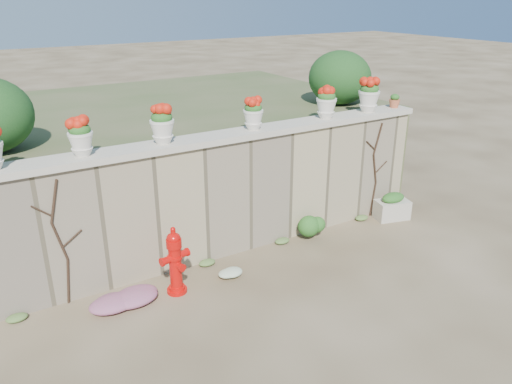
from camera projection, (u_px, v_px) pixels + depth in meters
ground at (283, 301)px, 7.31m from camera, size 80.00×80.00×0.00m
stone_wall at (224, 198)px, 8.36m from camera, size 8.00×0.40×2.00m
wall_cap at (222, 137)px, 7.97m from camera, size 8.10×0.52×0.10m
raised_fill at (156, 150)px, 10.90m from camera, size 9.00×6.00×2.00m
back_shrub_right at (340, 78)px, 10.38m from camera, size 1.30×1.30×1.10m
vine_left at (61, 242)px, 6.91m from camera, size 0.60×0.04×1.91m
vine_right at (375, 169)px, 9.75m from camera, size 0.60×0.04×1.91m
fire_hydrant at (175, 260)px, 7.33m from camera, size 0.47×0.33×1.07m
planter_box at (392, 207)px, 9.88m from camera, size 0.73×0.53×0.54m
green_shrub at (315, 224)px, 9.03m from camera, size 0.62×0.56×0.59m
magenta_clump at (123, 297)px, 7.19m from camera, size 0.90×0.60×0.24m
white_flowers at (230, 273)px, 7.85m from camera, size 0.53×0.43×0.19m
urn_pot_1 at (80, 137)px, 6.81m from camera, size 0.34×0.34×0.53m
urn_pot_2 at (162, 125)px, 7.37m from camera, size 0.36×0.36×0.57m
urn_pot_3 at (253, 114)px, 8.14m from camera, size 0.33×0.33×0.52m
urn_pot_4 at (326, 102)px, 8.86m from camera, size 0.36×0.36×0.57m
urn_pot_5 at (369, 95)px, 9.34m from camera, size 0.40×0.40×0.63m
terracotta_pot at (394, 101)px, 9.74m from camera, size 0.21×0.21×0.26m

